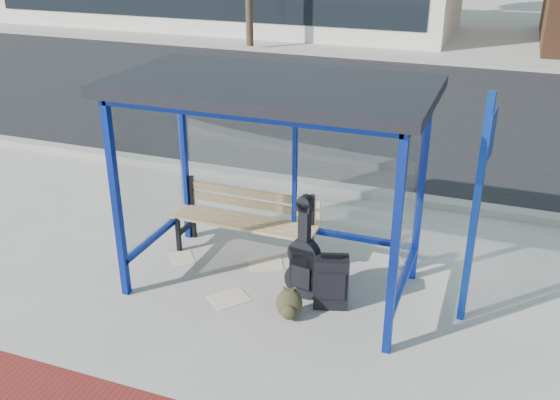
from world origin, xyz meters
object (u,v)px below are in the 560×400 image
at_px(bench, 246,217).
at_px(suitcase, 331,282).
at_px(backpack, 289,305).
at_px(guitar_bag, 304,263).

xyz_separation_m(bench, suitcase, (1.35, -0.79, -0.20)).
xyz_separation_m(bench, backpack, (1.00, -1.16, -0.34)).
relative_size(bench, guitar_bag, 1.59).
bearing_deg(suitcase, bench, 132.30).
relative_size(guitar_bag, suitcase, 1.80).
height_order(bench, guitar_bag, guitar_bag).
relative_size(guitar_bag, backpack, 3.49).
bearing_deg(suitcase, backpack, -150.50).
distance_m(guitar_bag, suitcase, 0.37).
xyz_separation_m(guitar_bag, backpack, (-0.01, -0.45, -0.27)).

